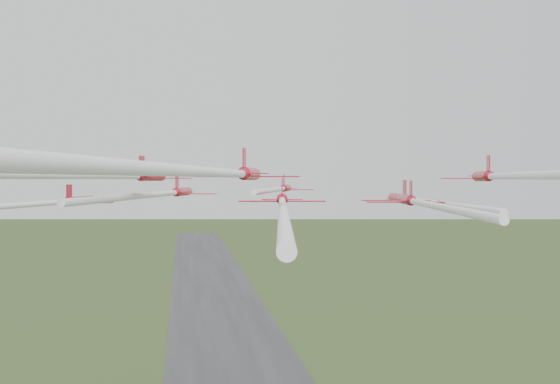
{
  "coord_description": "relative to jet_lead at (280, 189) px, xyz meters",
  "views": [
    {
      "loc": [
        -14.14,
        -97.08,
        51.12
      ],
      "look_at": [
        -2.18,
        -2.05,
        49.56
      ],
      "focal_mm": 50.0,
      "sensor_mm": 36.0,
      "label": 1
    }
  ],
  "objects": [
    {
      "name": "jet_trail_solo",
      "position": [
        -12.04,
        -65.98,
        1.73
      ],
      "size": [
        15.67,
        62.28,
        2.34
      ],
      "rotation": [
        0.0,
        0.0,
        -0.2
      ],
      "color": "#B21326"
    },
    {
      "name": "jet_row3_left",
      "position": [
        -29.3,
        -28.17,
        -1.2
      ],
      "size": [
        16.65,
        57.04,
        2.44
      ],
      "rotation": [
        0.0,
        0.0,
        -0.24
      ],
      "color": "#B21326"
    },
    {
      "name": "jet_row4_right",
      "position": [
        6.51,
        -43.88,
        -0.66
      ],
      "size": [
        10.2,
        42.66,
        2.34
      ],
      "rotation": [
        0.0,
        0.0,
        -0.16
      ],
      "color": "#B21326"
    },
    {
      "name": "jet_row3_right",
      "position": [
        15.61,
        -41.89,
        1.66
      ],
      "size": [
        18.85,
        65.24,
        2.78
      ],
      "rotation": [
        0.0,
        0.0,
        -0.23
      ],
      "color": "#B21326"
    },
    {
      "name": "jet_row3_mid",
      "position": [
        -4.96,
        -40.81,
        -0.82
      ],
      "size": [
        12.96,
        69.09,
        2.84
      ],
      "rotation": [
        0.0,
        0.0,
        -0.13
      ],
      "color": "#B21326"
    },
    {
      "name": "jet_row2_right",
      "position": [
        12.94,
        -21.21,
        -1.09
      ],
      "size": [
        9.94,
        49.86,
        2.92
      ],
      "rotation": [
        0.0,
        0.0,
        -0.1
      ],
      "color": "#B21326"
    },
    {
      "name": "jet_lead",
      "position": [
        0.0,
        0.0,
        0.0
      ],
      "size": [
        13.07,
        45.02,
        2.56
      ],
      "rotation": [
        0.0,
        0.0,
        -0.21
      ],
      "color": "#B21326"
    },
    {
      "name": "jet_row2_left",
      "position": [
        -15.83,
        -18.03,
        -0.3
      ],
      "size": [
        13.22,
        53.04,
        2.7
      ],
      "rotation": [
        0.0,
        0.0,
        -0.18
      ],
      "color": "#B21326"
    },
    {
      "name": "runway",
      "position": [
        0.47,
        188.82,
        -49.77
      ],
      "size": [
        38.0,
        900.0,
        0.04
      ],
      "primitive_type": "cube",
      "color": "#323235",
      "rests_on": "ground"
    },
    {
      "name": "jet_row4_left",
      "position": [
        -21.01,
        -50.76,
        1.63
      ],
      "size": [
        18.15,
        66.09,
        2.35
      ],
      "rotation": [
        0.0,
        0.0,
        -0.23
      ],
      "color": "#B21326"
    }
  ]
}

